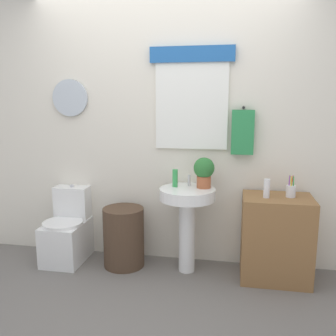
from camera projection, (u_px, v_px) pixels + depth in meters
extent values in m
plane|color=slate|center=(137.00, 321.00, 2.59)|extent=(8.00, 8.00, 0.00)
cube|color=silver|center=(166.00, 128.00, 3.46)|extent=(4.40, 0.10, 2.60)
cube|color=white|center=(191.00, 106.00, 3.32)|extent=(0.67, 0.03, 0.79)
cube|color=#235BA3|center=(192.00, 54.00, 3.22)|extent=(0.77, 0.04, 0.14)
cylinder|color=silver|center=(70.00, 98.00, 3.51)|extent=(0.35, 0.03, 0.35)
cylinder|color=black|center=(244.00, 107.00, 3.22)|extent=(0.02, 0.06, 0.02)
cube|color=#2D894C|center=(243.00, 132.00, 3.24)|extent=(0.20, 0.05, 0.40)
cube|color=white|center=(67.00, 242.00, 3.54)|extent=(0.36, 0.50, 0.39)
cylinder|color=white|center=(63.00, 223.00, 3.45)|extent=(0.38, 0.38, 0.03)
cube|color=white|center=(73.00, 202.00, 3.64)|extent=(0.34, 0.18, 0.32)
cylinder|color=silver|center=(72.00, 186.00, 3.61)|extent=(0.04, 0.04, 0.02)
cylinder|color=#4C3828|center=(124.00, 237.00, 3.42)|extent=(0.38, 0.38, 0.57)
cylinder|color=white|center=(187.00, 235.00, 3.30)|extent=(0.15, 0.15, 0.68)
cylinder|color=white|center=(187.00, 194.00, 3.23)|extent=(0.50, 0.50, 0.10)
cylinder|color=silver|center=(189.00, 180.00, 3.33)|extent=(0.03, 0.03, 0.10)
cube|color=olive|center=(276.00, 238.00, 3.16)|extent=(0.59, 0.44, 0.74)
cylinder|color=green|center=(175.00, 178.00, 3.28)|extent=(0.05, 0.05, 0.16)
cylinder|color=#AD5B38|center=(204.00, 182.00, 3.25)|extent=(0.13, 0.13, 0.11)
sphere|color=#2D7033|center=(204.00, 168.00, 3.22)|extent=(0.19, 0.19, 0.19)
cylinder|color=white|center=(267.00, 188.00, 3.05)|extent=(0.05, 0.05, 0.16)
cylinder|color=silver|center=(291.00, 191.00, 3.08)|extent=(0.08, 0.08, 0.10)
cylinder|color=green|center=(293.00, 186.00, 3.06)|extent=(0.02, 0.04, 0.18)
cylinder|color=red|center=(291.00, 186.00, 3.09)|extent=(0.03, 0.01, 0.18)
cylinder|color=purple|center=(289.00, 186.00, 3.08)|extent=(0.02, 0.04, 0.18)
cylinder|color=yellow|center=(291.00, 187.00, 3.06)|extent=(0.02, 0.01, 0.18)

